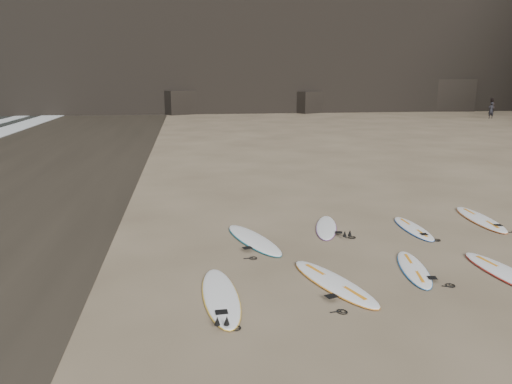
{
  "coord_description": "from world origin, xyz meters",
  "views": [
    {
      "loc": [
        -5.0,
        -9.67,
        4.23
      ],
      "look_at": [
        -3.43,
        1.66,
        1.5
      ],
      "focal_mm": 35.0,
      "sensor_mm": 36.0,
      "label": 1
    }
  ],
  "objects_px": {
    "surfboard_0": "(221,296)",
    "surfboard_5": "(254,239)",
    "surfboard_6": "(326,227)",
    "surfboard_3": "(509,274)",
    "person_a": "(491,110)",
    "person_b": "(491,106)",
    "surfboard_7": "(413,228)",
    "surfboard_2": "(414,269)",
    "surfboard_1": "(334,282)",
    "surfboard_8": "(480,219)"
  },
  "relations": [
    {
      "from": "surfboard_7",
      "to": "person_a",
      "type": "relative_size",
      "value": 1.44
    },
    {
      "from": "surfboard_7",
      "to": "person_b",
      "type": "bearing_deg",
      "value": 55.31
    },
    {
      "from": "surfboard_3",
      "to": "person_a",
      "type": "xyz_separation_m",
      "value": [
        22.29,
        35.68,
        0.73
      ]
    },
    {
      "from": "surfboard_5",
      "to": "surfboard_7",
      "type": "xyz_separation_m",
      "value": [
        4.52,
        0.36,
        -0.01
      ]
    },
    {
      "from": "person_a",
      "to": "surfboard_3",
      "type": "bearing_deg",
      "value": 57.47
    },
    {
      "from": "surfboard_1",
      "to": "surfboard_3",
      "type": "distance_m",
      "value": 3.83
    },
    {
      "from": "surfboard_2",
      "to": "surfboard_8",
      "type": "distance_m",
      "value": 4.95
    },
    {
      "from": "person_a",
      "to": "person_b",
      "type": "xyz_separation_m",
      "value": [
        2.47,
        3.84,
        0.09
      ]
    },
    {
      "from": "surfboard_6",
      "to": "surfboard_8",
      "type": "xyz_separation_m",
      "value": [
        4.72,
        0.14,
        0.01
      ]
    },
    {
      "from": "surfboard_3",
      "to": "person_a",
      "type": "relative_size",
      "value": 1.75
    },
    {
      "from": "surfboard_0",
      "to": "surfboard_3",
      "type": "bearing_deg",
      "value": -0.74
    },
    {
      "from": "surfboard_8",
      "to": "person_b",
      "type": "xyz_separation_m",
      "value": [
        22.98,
        35.57,
        0.82
      ]
    },
    {
      "from": "surfboard_0",
      "to": "surfboard_6",
      "type": "relative_size",
      "value": 1.21
    },
    {
      "from": "surfboard_5",
      "to": "surfboard_6",
      "type": "relative_size",
      "value": 1.22
    },
    {
      "from": "surfboard_0",
      "to": "person_a",
      "type": "bearing_deg",
      "value": 48.82
    },
    {
      "from": "surfboard_5",
      "to": "person_b",
      "type": "bearing_deg",
      "value": 32.05
    },
    {
      "from": "surfboard_0",
      "to": "surfboard_2",
      "type": "height_order",
      "value": "surfboard_0"
    },
    {
      "from": "surfboard_2",
      "to": "person_b",
      "type": "height_order",
      "value": "person_b"
    },
    {
      "from": "surfboard_2",
      "to": "person_b",
      "type": "distance_m",
      "value": 47.16
    },
    {
      "from": "surfboard_2",
      "to": "surfboard_3",
      "type": "height_order",
      "value": "surfboard_3"
    },
    {
      "from": "surfboard_2",
      "to": "person_b",
      "type": "bearing_deg",
      "value": 67.26
    },
    {
      "from": "surfboard_0",
      "to": "surfboard_8",
      "type": "relative_size",
      "value": 1.0
    },
    {
      "from": "surfboard_5",
      "to": "surfboard_8",
      "type": "bearing_deg",
      "value": -10.97
    },
    {
      "from": "surfboard_6",
      "to": "surfboard_8",
      "type": "distance_m",
      "value": 4.72
    },
    {
      "from": "surfboard_1",
      "to": "surfboard_3",
      "type": "height_order",
      "value": "same"
    },
    {
      "from": "surfboard_2",
      "to": "surfboard_7",
      "type": "distance_m",
      "value": 3.07
    },
    {
      "from": "surfboard_2",
      "to": "surfboard_6",
      "type": "relative_size",
      "value": 0.98
    },
    {
      "from": "surfboard_1",
      "to": "surfboard_7",
      "type": "xyz_separation_m",
      "value": [
        3.25,
        3.28,
        -0.01
      ]
    },
    {
      "from": "surfboard_6",
      "to": "surfboard_0",
      "type": "bearing_deg",
      "value": -112.67
    },
    {
      "from": "person_a",
      "to": "surfboard_1",
      "type": "bearing_deg",
      "value": 53.19
    },
    {
      "from": "surfboard_3",
      "to": "surfboard_5",
      "type": "distance_m",
      "value": 5.93
    },
    {
      "from": "surfboard_0",
      "to": "surfboard_5",
      "type": "xyz_separation_m",
      "value": [
        1.07,
        3.23,
        0.0
      ]
    },
    {
      "from": "person_a",
      "to": "surfboard_8",
      "type": "bearing_deg",
      "value": 56.58
    },
    {
      "from": "surfboard_6",
      "to": "surfboard_7",
      "type": "relative_size",
      "value": 1.01
    },
    {
      "from": "surfboard_1",
      "to": "surfboard_7",
      "type": "bearing_deg",
      "value": 25.16
    },
    {
      "from": "person_a",
      "to": "person_b",
      "type": "bearing_deg",
      "value": -123.27
    },
    {
      "from": "person_a",
      "to": "person_b",
      "type": "height_order",
      "value": "person_b"
    },
    {
      "from": "surfboard_3",
      "to": "surfboard_7",
      "type": "xyz_separation_m",
      "value": [
        -0.58,
        3.38,
        -0.01
      ]
    },
    {
      "from": "surfboard_3",
      "to": "person_b",
      "type": "height_order",
      "value": "person_b"
    },
    {
      "from": "surfboard_1",
      "to": "surfboard_5",
      "type": "bearing_deg",
      "value": 93.43
    },
    {
      "from": "surfboard_3",
      "to": "surfboard_1",
      "type": "bearing_deg",
      "value": 172.2
    },
    {
      "from": "person_a",
      "to": "person_b",
      "type": "distance_m",
      "value": 4.56
    },
    {
      "from": "surfboard_0",
      "to": "surfboard_3",
      "type": "height_order",
      "value": "same"
    },
    {
      "from": "surfboard_2",
      "to": "surfboard_5",
      "type": "xyz_separation_m",
      "value": [
        -3.24,
        2.43,
        0.01
      ]
    },
    {
      "from": "surfboard_0",
      "to": "person_b",
      "type": "height_order",
      "value": "person_b"
    },
    {
      "from": "surfboard_1",
      "to": "surfboard_6",
      "type": "xyz_separation_m",
      "value": [
        0.89,
        3.72,
        -0.01
      ]
    },
    {
      "from": "surfboard_1",
      "to": "person_b",
      "type": "relative_size",
      "value": 1.56
    },
    {
      "from": "surfboard_5",
      "to": "person_a",
      "type": "relative_size",
      "value": 1.78
    },
    {
      "from": "surfboard_8",
      "to": "surfboard_0",
      "type": "bearing_deg",
      "value": -148.18
    },
    {
      "from": "surfboard_2",
      "to": "surfboard_5",
      "type": "relative_size",
      "value": 0.8
    }
  ]
}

